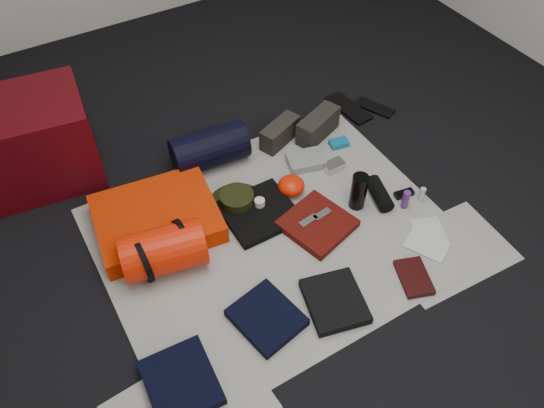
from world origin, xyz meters
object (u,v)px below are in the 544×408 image
sleeping_pad (157,219)px  navy_duffel (210,148)px  paperback_book (414,277)px  stuff_sack (164,250)px  water_bottle (359,191)px  compact_camera (334,166)px  red_cabinet (35,141)px

sleeping_pad → navy_duffel: navy_duffel is taller
navy_duffel → paperback_book: 1.23m
stuff_sack → water_bottle: (0.97, -0.15, -0.01)m
stuff_sack → compact_camera: 1.03m
red_cabinet → stuff_sack: red_cabinet is taller
red_cabinet → stuff_sack: size_ratio=1.51×
sleeping_pad → navy_duffel: size_ratio=1.43×
stuff_sack → water_bottle: size_ratio=1.82×
navy_duffel → water_bottle: navy_duffel is taller
sleeping_pad → stuff_sack: 0.25m
sleeping_pad → navy_duffel: (0.42, 0.27, 0.05)m
sleeping_pad → paperback_book: bearing=-45.2°
red_cabinet → compact_camera: bearing=-21.9°
sleeping_pad → paperback_book: size_ratio=2.89×
water_bottle → paperback_book: size_ratio=1.03×
navy_duffel → paperback_book: navy_duffel is taller
water_bottle → paperback_book: (-0.04, -0.49, -0.09)m
navy_duffel → compact_camera: (0.54, -0.38, -0.08)m
sleeping_pad → compact_camera: (0.96, -0.11, -0.03)m
stuff_sack → navy_duffel: size_ratio=0.92×
navy_duffel → compact_camera: size_ratio=3.55×
red_cabinet → compact_camera: (1.32, -0.75, -0.20)m
red_cabinet → stuff_sack: bearing=-62.8°
red_cabinet → navy_duffel: bearing=-17.7°
water_bottle → compact_camera: size_ratio=1.81×
sleeping_pad → stuff_sack: size_ratio=1.55×
red_cabinet → paperback_book: (1.23, -1.51, -0.21)m
navy_duffel → water_bottle: bearing=-47.6°
red_cabinet → compact_camera: red_cabinet is taller
navy_duffel → water_bottle: (0.49, -0.65, -0.00)m
stuff_sack → paperback_book: size_ratio=1.87×
stuff_sack → sleeping_pad: bearing=76.7°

